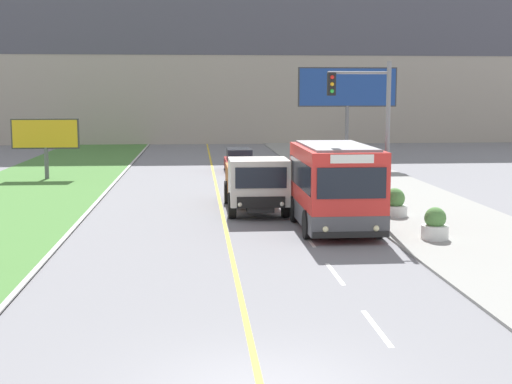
{
  "coord_description": "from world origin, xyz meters",
  "views": [
    {
      "loc": [
        -1.05,
        -11.19,
        4.99
      ],
      "look_at": [
        1.1,
        14.36,
        1.4
      ],
      "focal_mm": 50.0,
      "sensor_mm": 36.0,
      "label": 1
    }
  ],
  "objects_px": {
    "dump_truck": "(256,185)",
    "car_distant": "(239,161)",
    "billboard_large": "(347,90)",
    "city_bus": "(335,187)",
    "traffic_light_mast": "(370,124)",
    "billboard_small": "(45,136)",
    "planter_round_second": "(394,204)",
    "planter_round_third": "(370,188)",
    "planter_round_far": "(345,177)",
    "planter_round_near": "(435,225)"
  },
  "relations": [
    {
      "from": "dump_truck",
      "to": "planter_round_second",
      "type": "height_order",
      "value": "dump_truck"
    },
    {
      "from": "traffic_light_mast",
      "to": "city_bus",
      "type": "bearing_deg",
      "value": 167.53
    },
    {
      "from": "planter_round_third",
      "to": "dump_truck",
      "type": "bearing_deg",
      "value": -151.65
    },
    {
      "from": "traffic_light_mast",
      "to": "planter_round_third",
      "type": "bearing_deg",
      "value": 75.87
    },
    {
      "from": "planter_round_far",
      "to": "planter_round_near",
      "type": "bearing_deg",
      "value": -89.34
    },
    {
      "from": "city_bus",
      "to": "billboard_large",
      "type": "distance_m",
      "value": 21.95
    },
    {
      "from": "dump_truck",
      "to": "billboard_small",
      "type": "distance_m",
      "value": 16.93
    },
    {
      "from": "dump_truck",
      "to": "planter_round_third",
      "type": "distance_m",
      "value": 6.32
    },
    {
      "from": "dump_truck",
      "to": "planter_round_near",
      "type": "relative_size",
      "value": 6.13
    },
    {
      "from": "dump_truck",
      "to": "city_bus",
      "type": "bearing_deg",
      "value": -57.53
    },
    {
      "from": "planter_round_third",
      "to": "planter_round_far",
      "type": "bearing_deg",
      "value": 92.33
    },
    {
      "from": "traffic_light_mast",
      "to": "planter_round_far",
      "type": "xyz_separation_m",
      "value": [
        1.63,
        11.85,
        -3.29
      ]
    },
    {
      "from": "planter_round_far",
      "to": "planter_round_second",
      "type": "bearing_deg",
      "value": -89.6
    },
    {
      "from": "traffic_light_mast",
      "to": "planter_round_third",
      "type": "relative_size",
      "value": 5.33
    },
    {
      "from": "city_bus",
      "to": "billboard_small",
      "type": "bearing_deg",
      "value": 129.39
    },
    {
      "from": "dump_truck",
      "to": "planter_round_far",
      "type": "bearing_deg",
      "value": 54.9
    },
    {
      "from": "traffic_light_mast",
      "to": "planter_round_second",
      "type": "relative_size",
      "value": 5.43
    },
    {
      "from": "dump_truck",
      "to": "billboard_large",
      "type": "height_order",
      "value": "billboard_large"
    },
    {
      "from": "traffic_light_mast",
      "to": "billboard_small",
      "type": "distance_m",
      "value": 22.56
    },
    {
      "from": "dump_truck",
      "to": "planter_round_far",
      "type": "distance_m",
      "value": 9.33
    },
    {
      "from": "city_bus",
      "to": "traffic_light_mast",
      "type": "height_order",
      "value": "traffic_light_mast"
    },
    {
      "from": "car_distant",
      "to": "billboard_small",
      "type": "bearing_deg",
      "value": -165.19
    },
    {
      "from": "billboard_small",
      "to": "dump_truck",
      "type": "bearing_deg",
      "value": -48.68
    },
    {
      "from": "traffic_light_mast",
      "to": "planter_round_far",
      "type": "height_order",
      "value": "traffic_light_mast"
    },
    {
      "from": "planter_round_third",
      "to": "car_distant",
      "type": "bearing_deg",
      "value": 112.68
    },
    {
      "from": "car_distant",
      "to": "planter_round_second",
      "type": "xyz_separation_m",
      "value": [
        5.18,
        -17.32,
        -0.12
      ]
    },
    {
      "from": "traffic_light_mast",
      "to": "planter_round_second",
      "type": "height_order",
      "value": "traffic_light_mast"
    },
    {
      "from": "billboard_large",
      "to": "planter_round_near",
      "type": "bearing_deg",
      "value": -94.69
    },
    {
      "from": "planter_round_near",
      "to": "planter_round_far",
      "type": "xyz_separation_m",
      "value": [
        -0.16,
        13.88,
        0.01
      ]
    },
    {
      "from": "city_bus",
      "to": "dump_truck",
      "type": "distance_m",
      "value": 4.73
    },
    {
      "from": "car_distant",
      "to": "planter_round_near",
      "type": "xyz_separation_m",
      "value": [
        5.28,
        -21.95,
        -0.13
      ]
    },
    {
      "from": "billboard_small",
      "to": "planter_round_second",
      "type": "xyz_separation_m",
      "value": [
        16.56,
        -14.31,
        -1.95
      ]
    },
    {
      "from": "traffic_light_mast",
      "to": "planter_round_third",
      "type": "height_order",
      "value": "traffic_light_mast"
    },
    {
      "from": "billboard_large",
      "to": "billboard_small",
      "type": "xyz_separation_m",
      "value": [
        -18.57,
        -4.45,
        -2.62
      ]
    },
    {
      "from": "traffic_light_mast",
      "to": "billboard_small",
      "type": "xyz_separation_m",
      "value": [
        -14.86,
        16.92,
        -1.34
      ]
    },
    {
      "from": "planter_round_near",
      "to": "city_bus",
      "type": "bearing_deg",
      "value": 142.51
    },
    {
      "from": "dump_truck",
      "to": "car_distant",
      "type": "bearing_deg",
      "value": 89.15
    },
    {
      "from": "traffic_light_mast",
      "to": "planter_round_far",
      "type": "relative_size",
      "value": 5.36
    },
    {
      "from": "planter_round_second",
      "to": "billboard_small",
      "type": "bearing_deg",
      "value": 139.16
    },
    {
      "from": "planter_round_near",
      "to": "planter_round_second",
      "type": "height_order",
      "value": "planter_round_second"
    },
    {
      "from": "planter_round_third",
      "to": "city_bus",
      "type": "bearing_deg",
      "value": -113.37
    },
    {
      "from": "city_bus",
      "to": "billboard_small",
      "type": "xyz_separation_m",
      "value": [
        -13.67,
        16.65,
        0.94
      ]
    },
    {
      "from": "car_distant",
      "to": "billboard_large",
      "type": "bearing_deg",
      "value": 11.31
    },
    {
      "from": "city_bus",
      "to": "planter_round_near",
      "type": "height_order",
      "value": "city_bus"
    },
    {
      "from": "car_distant",
      "to": "traffic_light_mast",
      "type": "height_order",
      "value": "traffic_light_mast"
    },
    {
      "from": "billboard_large",
      "to": "city_bus",
      "type": "bearing_deg",
      "value": -103.08
    },
    {
      "from": "dump_truck",
      "to": "planter_round_far",
      "type": "xyz_separation_m",
      "value": [
        5.35,
        7.61,
        -0.61
      ]
    },
    {
      "from": "city_bus",
      "to": "car_distant",
      "type": "xyz_separation_m",
      "value": [
        -2.3,
        19.66,
        -0.89
      ]
    },
    {
      "from": "city_bus",
      "to": "car_distant",
      "type": "distance_m",
      "value": 19.81
    },
    {
      "from": "planter_round_second",
      "to": "traffic_light_mast",
      "type": "bearing_deg",
      "value": -123.1
    }
  ]
}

